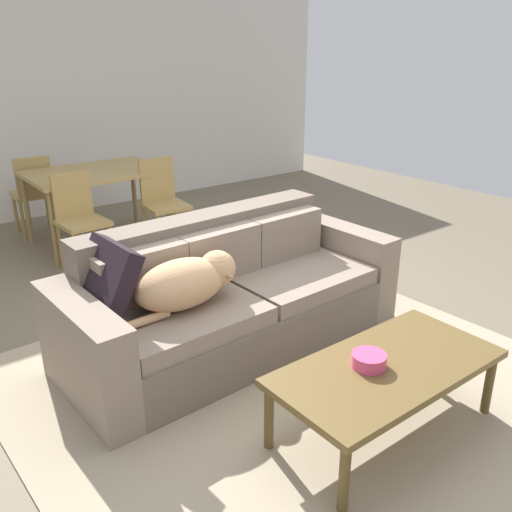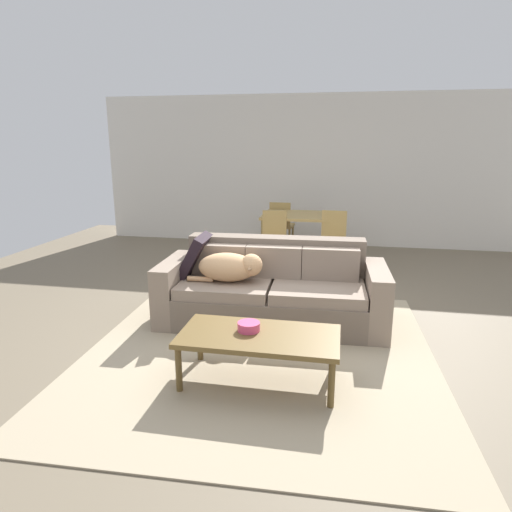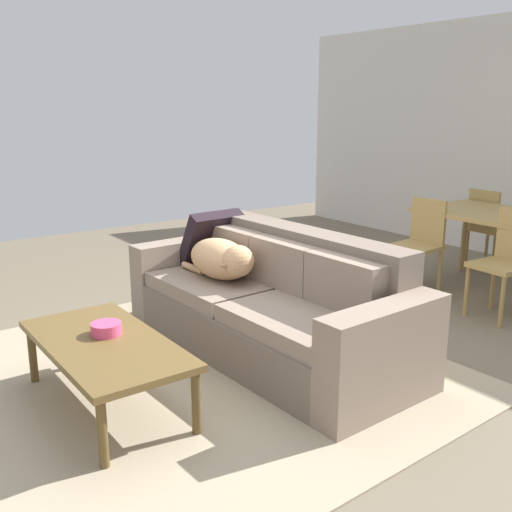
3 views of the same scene
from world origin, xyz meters
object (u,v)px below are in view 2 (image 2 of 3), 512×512
bowl_on_coffee_table (249,326)px  dining_table (304,219)px  coffee_table (259,339)px  couch (273,291)px  dining_chair_far_left (281,223)px  dining_chair_near_left (274,237)px  dog_on_left_cushion (231,267)px  throw_pillow_by_left_arm (195,255)px  dining_chair_near_right (333,239)px

bowl_on_coffee_table → dining_table: size_ratio=0.14×
coffee_table → bowl_on_coffee_table: size_ratio=6.96×
couch → dining_chair_far_left: dining_chair_far_left is taller
dining_chair_near_left → dining_chair_far_left: 1.18m
dog_on_left_cushion → dining_chair_near_left: size_ratio=0.89×
throw_pillow_by_left_arm → dining_table: throw_pillow_by_left_arm is taller
coffee_table → dining_chair_near_left: dining_chair_near_left is taller
couch → dining_table: bearing=85.5°
couch → bowl_on_coffee_table: 1.24m
throw_pillow_by_left_arm → dining_table: (0.97, 2.51, 0.02)m
dining_table → dining_chair_far_left: size_ratio=1.49×
dining_chair_near_right → dog_on_left_cushion: bearing=-110.5°
dog_on_left_cushion → dining_table: (0.53, 2.68, 0.07)m
couch → dining_chair_near_left: dining_chair_near_left is taller
dog_on_left_cushion → dining_chair_far_left: size_ratio=0.89×
couch → dog_on_left_cushion: couch is taller
throw_pillow_by_left_arm → coffee_table: bearing=-54.1°
dining_table → throw_pillow_by_left_arm: bearing=-111.2°
dining_table → couch: bearing=-92.6°
bowl_on_coffee_table → dining_table: dining_table is taller
dining_chair_near_right → dining_chair_far_left: size_ratio=1.03×
throw_pillow_by_left_arm → dining_chair_far_left: (0.52, 3.12, -0.18)m
coffee_table → bowl_on_coffee_table: bowl_on_coffee_table is taller
throw_pillow_by_left_arm → dining_table: 2.69m
coffee_table → dining_chair_near_right: bearing=81.6°
bowl_on_coffee_table → dining_chair_near_right: size_ratio=0.20×
dining_chair_near_left → throw_pillow_by_left_arm: bearing=-109.7°
couch → dog_on_left_cushion: 0.52m
dining_table → dining_chair_far_left: 0.79m
dining_chair_far_left → dog_on_left_cushion: bearing=92.4°
throw_pillow_by_left_arm → bowl_on_coffee_table: bearing=-55.8°
throw_pillow_by_left_arm → dining_chair_far_left: throw_pillow_by_left_arm is taller
couch → throw_pillow_by_left_arm: throw_pillow_by_left_arm is taller
bowl_on_coffee_table → dining_chair_far_left: dining_chair_far_left is taller
couch → dining_chair_near_right: size_ratio=2.63×
dining_chair_near_left → dining_chair_far_left: bearing=89.3°
couch → dining_table: 2.56m
coffee_table → dining_table: size_ratio=0.96×
dining_chair_far_left → bowl_on_coffee_table: bearing=98.1°
throw_pillow_by_left_arm → coffee_table: 1.65m
dog_on_left_cushion → dining_chair_near_left: 2.12m
bowl_on_coffee_table → dining_chair_far_left: 4.39m
throw_pillow_by_left_arm → dining_chair_near_right: throw_pillow_by_left_arm is taller
dog_on_left_cushion → bowl_on_coffee_table: (0.41, -1.09, -0.17)m
dog_on_left_cushion → coffee_table: dog_on_left_cushion is taller
dog_on_left_cushion → throw_pillow_by_left_arm: bearing=156.4°
dining_table → dining_chair_far_left: bearing=126.5°
dog_on_left_cushion → coffee_table: bearing=-68.1°
dining_table → dining_chair_near_left: bearing=-125.2°
couch → dining_table: size_ratio=1.82×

